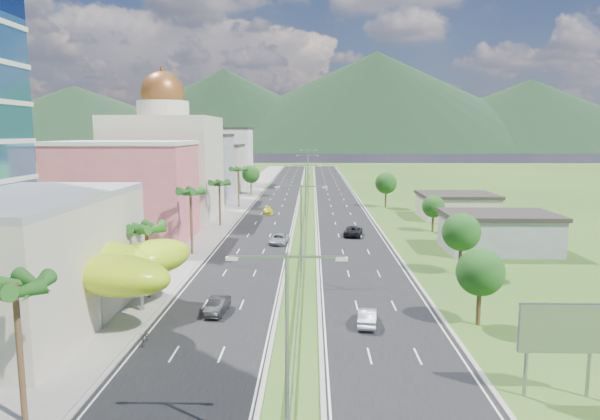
{
  "coord_description": "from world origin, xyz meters",
  "views": [
    {
      "loc": [
        1.24,
        -50.77,
        16.88
      ],
      "look_at": [
        -0.29,
        17.33,
        7.0
      ],
      "focal_mm": 32.0,
      "sensor_mm": 36.0,
      "label": 1
    }
  ],
  "objects": [
    {
      "name": "palm_tree_a",
      "position": [
        -15.5,
        -22.0,
        8.02
      ],
      "size": [
        3.6,
        3.6,
        9.1
      ],
      "color": "#47301C",
      "rests_on": "ground"
    },
    {
      "name": "palm_tree_e",
      "position": [
        -15.5,
        70.0,
        8.31
      ],
      "size": [
        3.6,
        3.6,
        9.4
      ],
      "color": "#47301C",
      "rests_on": "ground"
    },
    {
      "name": "leafy_tree_lfar",
      "position": [
        -15.5,
        95.0,
        5.58
      ],
      "size": [
        4.9,
        4.9,
        8.05
      ],
      "color": "#47301C",
      "rests_on": "ground"
    },
    {
      "name": "midrise_grey",
      "position": [
        -27.0,
        80.0,
        8.0
      ],
      "size": [
        16.0,
        15.0,
        16.0
      ],
      "primitive_type": "cube",
      "color": "gray",
      "rests_on": "ground"
    },
    {
      "name": "leafy_tree_rd",
      "position": [
        18.0,
        70.0,
        5.58
      ],
      "size": [
        4.9,
        4.9,
        8.05
      ],
      "color": "#47301C",
      "rests_on": "ground"
    },
    {
      "name": "leafy_tree_ra",
      "position": [
        16.0,
        -5.0,
        4.78
      ],
      "size": [
        4.2,
        4.2,
        6.9
      ],
      "color": "#47301C",
      "rests_on": "ground"
    },
    {
      "name": "car_silver_right",
      "position": [
        6.17,
        -5.36,
        0.78
      ],
      "size": [
        2.14,
        4.64,
        1.48
      ],
      "primitive_type": "imported",
      "rotation": [
        0.0,
        0.0,
        3.01
      ],
      "color": "#B0B2B8",
      "rests_on": "road_right"
    },
    {
      "name": "streetlight_median_d",
      "position": [
        0.0,
        95.0,
        6.75
      ],
      "size": [
        6.04,
        0.25,
        11.0
      ],
      "color": "gray",
      "rests_on": "ground"
    },
    {
      "name": "pink_shophouse",
      "position": [
        -28.0,
        32.0,
        7.5
      ],
      "size": [
        20.0,
        15.0,
        15.0
      ],
      "primitive_type": "cube",
      "color": "#C95268",
      "rests_on": "ground"
    },
    {
      "name": "median_guardrail",
      "position": [
        0.0,
        71.99,
        0.62
      ],
      "size": [
        0.1,
        216.06,
        0.76
      ],
      "color": "gray",
      "rests_on": "ground"
    },
    {
      "name": "car_silver_mid_left",
      "position": [
        -3.75,
        29.37,
        0.76
      ],
      "size": [
        3.1,
        5.46,
        1.44
      ],
      "primitive_type": "imported",
      "rotation": [
        0.0,
        0.0,
        -0.14
      ],
      "color": "#A1A4A8",
      "rests_on": "road_left"
    },
    {
      "name": "road_right",
      "position": [
        7.5,
        90.0,
        0.02
      ],
      "size": [
        11.0,
        260.0,
        0.04
      ],
      "primitive_type": "cube",
      "color": "black",
      "rests_on": "ground"
    },
    {
      "name": "motorcycle",
      "position": [
        -12.15,
        -10.05,
        0.67
      ],
      "size": [
        0.73,
        2.01,
        1.26
      ],
      "primitive_type": "imported",
      "rotation": [
        0.0,
        0.0,
        0.07
      ],
      "color": "black",
      "rests_on": "road_left"
    },
    {
      "name": "car_yellow_far_left",
      "position": [
        -7.9,
        59.74,
        0.72
      ],
      "size": [
        2.62,
        4.92,
        1.36
      ],
      "primitive_type": "imported",
      "rotation": [
        0.0,
        0.0,
        0.16
      ],
      "color": "gold",
      "rests_on": "road_left"
    },
    {
      "name": "leafy_tree_rc",
      "position": [
        22.0,
        40.0,
        4.37
      ],
      "size": [
        3.85,
        3.85,
        6.33
      ],
      "color": "#47301C",
      "rests_on": "ground"
    },
    {
      "name": "palm_tree_d",
      "position": [
        -15.5,
        45.0,
        7.54
      ],
      "size": [
        3.6,
        3.6,
        8.6
      ],
      "color": "#47301C",
      "rests_on": "ground"
    },
    {
      "name": "palm_tree_b",
      "position": [
        -15.5,
        2.0,
        7.06
      ],
      "size": [
        3.6,
        3.6,
        8.1
      ],
      "color": "#47301C",
      "rests_on": "ground"
    },
    {
      "name": "streetlight_median_b",
      "position": [
        0.0,
        10.0,
        6.75
      ],
      "size": [
        6.04,
        0.25,
        11.0
      ],
      "color": "gray",
      "rests_on": "ground"
    },
    {
      "name": "streetlight_median_a",
      "position": [
        0.0,
        -25.0,
        6.75
      ],
      "size": [
        6.04,
        0.25,
        11.0
      ],
      "color": "gray",
      "rests_on": "ground"
    },
    {
      "name": "car_dark_left",
      "position": [
        -7.62,
        -2.61,
        0.78
      ],
      "size": [
        1.99,
        4.64,
        1.49
      ],
      "primitive_type": "imported",
      "rotation": [
        0.0,
        0.0,
        -0.09
      ],
      "color": "black",
      "rests_on": "road_left"
    },
    {
      "name": "palm_tree_c",
      "position": [
        -15.5,
        22.0,
        8.5
      ],
      "size": [
        3.6,
        3.6,
        9.6
      ],
      "color": "#47301C",
      "rests_on": "ground"
    },
    {
      "name": "road_left",
      "position": [
        -7.5,
        90.0,
        0.02
      ],
      "size": [
        11.0,
        260.0,
        0.04
      ],
      "primitive_type": "cube",
      "color": "black",
      "rests_on": "ground"
    },
    {
      "name": "streetlight_median_e",
      "position": [
        0.0,
        140.0,
        6.75
      ],
      "size": [
        6.04,
        0.25,
        11.0
      ],
      "color": "gray",
      "rests_on": "ground"
    },
    {
      "name": "streetlight_median_c",
      "position": [
        0.0,
        50.0,
        6.75
      ],
      "size": [
        6.04,
        0.25,
        11.0
      ],
      "color": "gray",
      "rests_on": "ground"
    },
    {
      "name": "sidewalk_left",
      "position": [
        -17.0,
        90.0,
        0.06
      ],
      "size": [
        7.0,
        260.0,
        0.12
      ],
      "primitive_type": "cube",
      "color": "gray",
      "rests_on": "ground"
    },
    {
      "name": "midrise_white",
      "position": [
        -27.0,
        125.0,
        9.0
      ],
      "size": [
        16.0,
        15.0,
        18.0
      ],
      "primitive_type": "cube",
      "color": "silver",
      "rests_on": "ground"
    },
    {
      "name": "billboard",
      "position": [
        17.0,
        -18.0,
        4.42
      ],
      "size": [
        5.2,
        0.35,
        6.2
      ],
      "color": "gray",
      "rests_on": "ground"
    },
    {
      "name": "car_dark_far_right",
      "position": [
        8.07,
        35.84,
        0.86
      ],
      "size": [
        3.69,
        6.29,
        1.64
      ],
      "primitive_type": "imported",
      "rotation": [
        0.0,
        0.0,
        2.97
      ],
      "color": "black",
      "rests_on": "road_right"
    },
    {
      "name": "ground",
      "position": [
        0.0,
        0.0,
        0.0
      ],
      "size": [
        500.0,
        500.0,
        0.0
      ],
      "primitive_type": "plane",
      "color": "#2D5119",
      "rests_on": "ground"
    },
    {
      "name": "midrise_beige",
      "position": [
        -27.0,
        102.0,
        6.5
      ],
      "size": [
        16.0,
        15.0,
        13.0
      ],
      "primitive_type": "cube",
      "color": "#B5A595",
      "rests_on": "ground"
    },
    {
      "name": "domed_building",
      "position": [
        -28.0,
        55.0,
        11.35
      ],
      "size": [
        20.0,
        20.0,
        28.7
      ],
      "color": "beige",
      "rests_on": "ground"
    },
    {
      "name": "shed_near",
      "position": [
        28.0,
        25.0,
        2.5
      ],
      "size": [
        15.0,
        10.0,
        5.0
      ],
      "primitive_type": "cube",
      "color": "gray",
      "rests_on": "ground"
    },
    {
      "name": "shed_far",
      "position": [
        30.0,
        55.0,
        2.2
      ],
      "size": [
        14.0,
        12.0,
        4.4
      ],
      "primitive_type": "cube",
      "color": "#B5A595",
      "rests_on": "ground"
    },
    {
      "name": "mountain_ridge",
      "position": [
        60.0,
        450.0,
        0.0
      ],
      "size": [
        860.0,
        140.0,
        90.0
      ],
      "primitive_type": null,
      "color": "black",
      "rests_on": "ground"
    },
    {
      "name": "leafy_tree_rb",
      "position": [
        19.0,
        12.0,
        5.18
      ],
      "size": [
        4.55,
        4.55,
        7.47
      ],
      "color": "#47301C",
      "rests_on": "ground"
    },
    {
      "name": "lime_canopy",
      "position": [
        -20.0,
        -4.0,
        4.99
      ],
      "size": [
        18.0,
        15.0,
        7.4
      ],
      "color": "#ABD214",
      "rests_on": "ground"
    }
  ]
}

